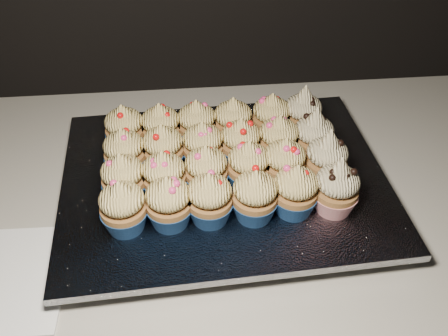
% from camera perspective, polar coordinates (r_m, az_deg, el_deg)
% --- Properties ---
extents(worktop, '(2.44, 0.64, 0.04)m').
position_cam_1_polar(worktop, '(0.82, 9.18, -2.63)').
color(worktop, beige).
rests_on(worktop, cabinet).
extents(baking_tray, '(0.47, 0.36, 0.02)m').
position_cam_1_polar(baking_tray, '(0.78, 0.00, -2.18)').
color(baking_tray, black).
rests_on(baking_tray, worktop).
extents(foil_lining, '(0.51, 0.40, 0.01)m').
position_cam_1_polar(foil_lining, '(0.76, 0.00, -1.25)').
color(foil_lining, silver).
rests_on(foil_lining, baking_tray).
extents(cupcake_0, '(0.06, 0.06, 0.08)m').
position_cam_1_polar(cupcake_0, '(0.67, -11.47, -4.43)').
color(cupcake_0, navy).
rests_on(cupcake_0, foil_lining).
extents(cupcake_1, '(0.06, 0.06, 0.08)m').
position_cam_1_polar(cupcake_1, '(0.67, -6.32, -3.96)').
color(cupcake_1, navy).
rests_on(cupcake_1, foil_lining).
extents(cupcake_2, '(0.06, 0.06, 0.08)m').
position_cam_1_polar(cupcake_2, '(0.67, -1.66, -3.56)').
color(cupcake_2, navy).
rests_on(cupcake_2, foil_lining).
extents(cupcake_3, '(0.06, 0.06, 0.08)m').
position_cam_1_polar(cupcake_3, '(0.67, 3.55, -3.25)').
color(cupcake_3, navy).
rests_on(cupcake_3, foil_lining).
extents(cupcake_4, '(0.06, 0.06, 0.08)m').
position_cam_1_polar(cupcake_4, '(0.69, 8.15, -2.61)').
color(cupcake_4, navy).
rests_on(cupcake_4, foil_lining).
extents(cupcake_5, '(0.06, 0.06, 0.10)m').
position_cam_1_polar(cupcake_5, '(0.70, 12.75, -2.24)').
color(cupcake_5, '#A81723').
rests_on(cupcake_5, foil_lining).
extents(cupcake_6, '(0.06, 0.06, 0.08)m').
position_cam_1_polar(cupcake_6, '(0.71, -11.42, -1.24)').
color(cupcake_6, navy).
rests_on(cupcake_6, foil_lining).
extents(cupcake_7, '(0.06, 0.06, 0.08)m').
position_cam_1_polar(cupcake_7, '(0.71, -6.86, -1.00)').
color(cupcake_7, navy).
rests_on(cupcake_7, foil_lining).
extents(cupcake_8, '(0.06, 0.06, 0.08)m').
position_cam_1_polar(cupcake_8, '(0.71, -2.05, -0.32)').
color(cupcake_8, navy).
rests_on(cupcake_8, foil_lining).
extents(cupcake_9, '(0.06, 0.06, 0.08)m').
position_cam_1_polar(cupcake_9, '(0.72, 2.82, 0.20)').
color(cupcake_9, navy).
rests_on(cupcake_9, foil_lining).
extents(cupcake_10, '(0.06, 0.06, 0.08)m').
position_cam_1_polar(cupcake_10, '(0.73, 6.89, 0.53)').
color(cupcake_10, navy).
rests_on(cupcake_10, foil_lining).
extents(cupcake_11, '(0.06, 0.06, 0.10)m').
position_cam_1_polar(cupcake_11, '(0.74, 11.63, 0.98)').
color(cupcake_11, '#A81723').
rests_on(cupcake_11, foil_lining).
extents(cupcake_12, '(0.06, 0.06, 0.08)m').
position_cam_1_polar(cupcake_12, '(0.76, -11.29, 1.68)').
color(cupcake_12, navy).
rests_on(cupcake_12, foil_lining).
extents(cupcake_13, '(0.06, 0.06, 0.08)m').
position_cam_1_polar(cupcake_13, '(0.75, -6.96, 2.16)').
color(cupcake_13, navy).
rests_on(cupcake_13, foil_lining).
extents(cupcake_14, '(0.06, 0.06, 0.08)m').
position_cam_1_polar(cupcake_14, '(0.75, -2.43, 2.49)').
color(cupcake_14, navy).
rests_on(cupcake_14, foil_lining).
extents(cupcake_15, '(0.06, 0.06, 0.08)m').
position_cam_1_polar(cupcake_15, '(0.76, 1.90, 2.89)').
color(cupcake_15, navy).
rests_on(cupcake_15, foil_lining).
extents(cupcake_16, '(0.06, 0.06, 0.08)m').
position_cam_1_polar(cupcake_16, '(0.77, 6.23, 3.20)').
color(cupcake_16, navy).
rests_on(cupcake_16, foil_lining).
extents(cupcake_17, '(0.06, 0.06, 0.10)m').
position_cam_1_polar(cupcake_17, '(0.78, 10.19, 3.54)').
color(cupcake_17, '#A81723').
rests_on(cupcake_17, foil_lining).
extents(cupcake_18, '(0.06, 0.06, 0.08)m').
position_cam_1_polar(cupcake_18, '(0.80, -11.27, 4.37)').
color(cupcake_18, navy).
rests_on(cupcake_18, foil_lining).
extents(cupcake_19, '(0.06, 0.06, 0.08)m').
position_cam_1_polar(cupcake_19, '(0.80, -7.21, 4.59)').
color(cupcake_19, navy).
rests_on(cupcake_19, foil_lining).
extents(cupcake_20, '(0.06, 0.06, 0.08)m').
position_cam_1_polar(cupcake_20, '(0.80, -3.12, 5.00)').
color(cupcake_20, navy).
rests_on(cupcake_20, foil_lining).
extents(cupcake_21, '(0.06, 0.06, 0.08)m').
position_cam_1_polar(cupcake_21, '(0.81, 1.03, 5.31)').
color(cupcake_21, navy).
rests_on(cupcake_21, foil_lining).
extents(cupcake_22, '(0.06, 0.06, 0.08)m').
position_cam_1_polar(cupcake_22, '(0.82, 5.41, 5.75)').
color(cupcake_22, navy).
rests_on(cupcake_22, foil_lining).
extents(cupcake_23, '(0.06, 0.06, 0.10)m').
position_cam_1_polar(cupcake_23, '(0.83, 8.98, 6.16)').
color(cupcake_23, '#A81723').
rests_on(cupcake_23, foil_lining).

